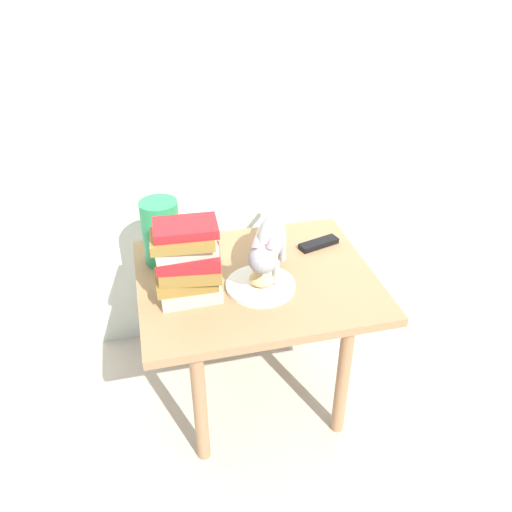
{
  "coord_description": "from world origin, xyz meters",
  "views": [
    {
      "loc": [
        -0.33,
        -1.36,
        1.52
      ],
      "look_at": [
        0.0,
        0.0,
        0.62
      ],
      "focal_mm": 36.47,
      "sensor_mm": 36.0,
      "label": 1
    }
  ],
  "objects_px": {
    "cat": "(269,242)",
    "book_stack": "(187,262)",
    "plate": "(261,285)",
    "green_vase": "(161,232)",
    "tv_remote": "(319,244)",
    "bread_roll": "(262,279)",
    "side_table": "(256,294)"
  },
  "relations": [
    {
      "from": "cat",
      "to": "book_stack",
      "type": "distance_m",
      "value": 0.27
    },
    {
      "from": "side_table",
      "to": "plate",
      "type": "distance_m",
      "value": 0.1
    },
    {
      "from": "cat",
      "to": "side_table",
      "type": "bearing_deg",
      "value": 164.75
    },
    {
      "from": "plate",
      "to": "green_vase",
      "type": "bearing_deg",
      "value": 141.56
    },
    {
      "from": "bread_roll",
      "to": "book_stack",
      "type": "xyz_separation_m",
      "value": [
        -0.23,
        0.02,
        0.09
      ]
    },
    {
      "from": "book_stack",
      "to": "bread_roll",
      "type": "bearing_deg",
      "value": -4.08
    },
    {
      "from": "book_stack",
      "to": "tv_remote",
      "type": "xyz_separation_m",
      "value": [
        0.49,
        0.19,
        -0.12
      ]
    },
    {
      "from": "plate",
      "to": "tv_remote",
      "type": "relative_size",
      "value": 1.48
    },
    {
      "from": "side_table",
      "to": "cat",
      "type": "xyz_separation_m",
      "value": [
        0.04,
        -0.01,
        0.2
      ]
    },
    {
      "from": "bread_roll",
      "to": "cat",
      "type": "bearing_deg",
      "value": 57.32
    },
    {
      "from": "book_stack",
      "to": "tv_remote",
      "type": "distance_m",
      "value": 0.54
    },
    {
      "from": "plate",
      "to": "green_vase",
      "type": "relative_size",
      "value": 0.99
    },
    {
      "from": "side_table",
      "to": "book_stack",
      "type": "relative_size",
      "value": 3.04
    },
    {
      "from": "plate",
      "to": "tv_remote",
      "type": "xyz_separation_m",
      "value": [
        0.26,
        0.2,
        0.0
      ]
    },
    {
      "from": "bread_roll",
      "to": "cat",
      "type": "xyz_separation_m",
      "value": [
        0.04,
        0.06,
        0.09
      ]
    },
    {
      "from": "side_table",
      "to": "bread_roll",
      "type": "xyz_separation_m",
      "value": [
        0.0,
        -0.07,
        0.11
      ]
    },
    {
      "from": "side_table",
      "to": "bread_roll",
      "type": "relative_size",
      "value": 9.68
    },
    {
      "from": "plate",
      "to": "cat",
      "type": "distance_m",
      "value": 0.14
    },
    {
      "from": "bread_roll",
      "to": "green_vase",
      "type": "bearing_deg",
      "value": 139.94
    },
    {
      "from": "tv_remote",
      "to": "green_vase",
      "type": "bearing_deg",
      "value": 160.15
    },
    {
      "from": "side_table",
      "to": "green_vase",
      "type": "height_order",
      "value": "green_vase"
    },
    {
      "from": "side_table",
      "to": "plate",
      "type": "bearing_deg",
      "value": -87.15
    },
    {
      "from": "book_stack",
      "to": "green_vase",
      "type": "distance_m",
      "value": 0.23
    },
    {
      "from": "bread_roll",
      "to": "tv_remote",
      "type": "xyz_separation_m",
      "value": [
        0.26,
        0.21,
        -0.03
      ]
    },
    {
      "from": "side_table",
      "to": "cat",
      "type": "distance_m",
      "value": 0.21
    },
    {
      "from": "side_table",
      "to": "tv_remote",
      "type": "distance_m",
      "value": 0.31
    },
    {
      "from": "tv_remote",
      "to": "side_table",
      "type": "bearing_deg",
      "value": -169.63
    },
    {
      "from": "green_vase",
      "to": "tv_remote",
      "type": "bearing_deg",
      "value": -3.53
    },
    {
      "from": "bread_roll",
      "to": "green_vase",
      "type": "height_order",
      "value": "green_vase"
    },
    {
      "from": "plate",
      "to": "book_stack",
      "type": "xyz_separation_m",
      "value": [
        -0.23,
        0.0,
        0.12
      ]
    },
    {
      "from": "book_stack",
      "to": "tv_remote",
      "type": "height_order",
      "value": "book_stack"
    },
    {
      "from": "tv_remote",
      "to": "bread_roll",
      "type": "bearing_deg",
      "value": -158.21
    }
  ]
}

